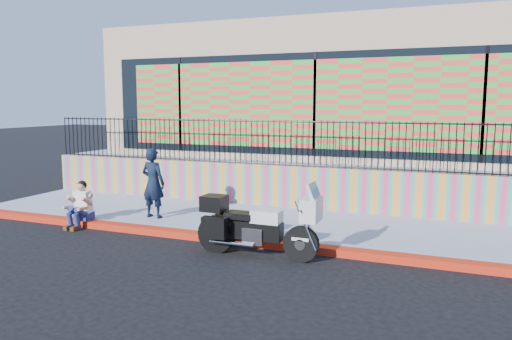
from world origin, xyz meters
The scene contains 10 objects.
ground centered at (0.00, 0.00, 0.00)m, with size 90.00×90.00×0.00m, color black.
red_curb centered at (0.00, 0.00, 0.07)m, with size 16.00×0.30×0.15m, color #B51E0C.
sidewalk centered at (0.00, 1.65, 0.07)m, with size 16.00×3.00×0.15m, color #949CB1.
mural_wall centered at (0.00, 3.25, 0.70)m, with size 16.00×0.20×1.10m, color #DC3A6D.
metal_fence centered at (0.00, 3.25, 1.85)m, with size 15.80×0.04×1.20m, color black, non-canonical shape.
elevated_platform centered at (0.00, 8.35, 0.62)m, with size 16.00×10.00×1.25m, color #949CB1.
storefront_building centered at (0.00, 8.13, 3.25)m, with size 14.00×8.06×4.00m.
police_motorcycle centered at (0.18, -0.63, 0.62)m, with size 2.38×0.79×1.48m.
police_officer centered at (-3.06, 0.86, 0.99)m, with size 0.61×0.40×1.68m, color black.
seated_man centered at (-4.46, -0.13, 0.45)m, with size 0.54×0.71×1.06m.
Camera 1 is at (3.64, -9.14, 2.89)m, focal length 35.00 mm.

